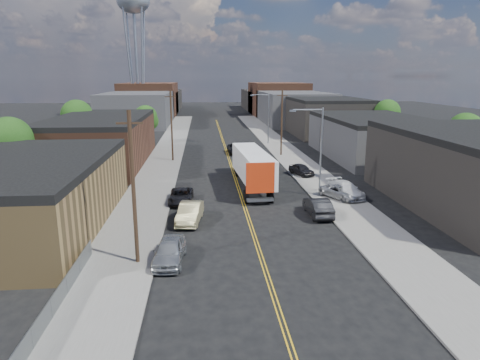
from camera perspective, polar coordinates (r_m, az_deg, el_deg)
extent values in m
plane|color=black|center=(77.46, -2.12, 4.76)|extent=(260.00, 260.00, 0.00)
cube|color=gold|center=(62.70, -1.43, 2.66)|extent=(0.32, 120.00, 0.01)
cube|color=slate|center=(62.84, -10.12, 2.54)|extent=(5.00, 140.00, 0.15)
cube|color=slate|center=(63.97, 7.11, 2.84)|extent=(5.00, 140.00, 0.15)
cube|color=olive|center=(38.45, -26.53, -2.06)|extent=(12.00, 22.00, 5.00)
cube|color=black|center=(37.86, -26.98, 2.02)|extent=(12.00, 22.00, 0.60)
cube|color=#502F20|center=(62.74, -18.08, 4.77)|extent=(12.00, 26.00, 6.00)
cube|color=black|center=(62.35, -18.31, 7.76)|extent=(12.00, 26.00, 0.60)
cube|color=navy|center=(41.92, 22.06, 1.14)|extent=(0.30, 20.00, 0.80)
cube|color=#343436|center=(68.17, 17.37, 5.27)|extent=(14.00, 24.00, 5.50)
cube|color=black|center=(67.82, 17.56, 7.81)|extent=(14.00, 24.00, 0.60)
cube|color=black|center=(92.50, 11.35, 8.14)|extent=(14.00, 22.00, 7.00)
cube|color=black|center=(92.23, 11.46, 10.49)|extent=(14.00, 22.00, 0.60)
cube|color=#343436|center=(112.90, -13.39, 9.24)|extent=(16.00, 30.00, 8.00)
cube|color=#343436|center=(114.22, 7.16, 9.55)|extent=(16.00, 30.00, 8.00)
cube|color=#502F20|center=(137.58, -11.93, 10.46)|extent=(16.00, 26.00, 10.00)
cube|color=#502F20|center=(138.67, 5.00, 10.72)|extent=(16.00, 26.00, 10.00)
cube|color=black|center=(157.51, -11.05, 10.32)|extent=(16.00, 40.00, 7.00)
cube|color=black|center=(158.46, 3.74, 10.56)|extent=(16.00, 40.00, 7.00)
cylinder|color=gray|center=(127.78, -13.61, 14.65)|extent=(0.80, 0.80, 30.00)
cylinder|color=gray|center=(126.31, -14.55, 14.61)|extent=(1.94, 1.94, 29.98)
cylinder|color=gray|center=(125.80, -12.91, 14.70)|extent=(1.94, 1.94, 29.98)
cylinder|color=gray|center=(129.78, -14.29, 14.59)|extent=(1.94, 1.94, 29.98)
cylinder|color=gray|center=(129.29, -12.70, 14.68)|extent=(1.94, 1.94, 29.98)
ellipsoid|color=#9EA8B2|center=(129.31, -14.06, 22.19)|extent=(9.00, 9.00, 6.75)
cylinder|color=gray|center=(43.72, 10.75, 3.59)|extent=(0.18, 0.18, 9.00)
cylinder|color=gray|center=(42.81, 9.05, 9.25)|extent=(3.00, 0.12, 0.12)
cube|color=gray|center=(42.48, 7.05, 9.15)|extent=(0.60, 0.25, 0.18)
cylinder|color=gray|center=(77.70, 3.81, 8.11)|extent=(0.18, 0.18, 9.00)
cylinder|color=gray|center=(77.19, 2.74, 11.29)|extent=(3.00, 0.12, 0.12)
cube|color=gray|center=(77.01, 1.61, 11.22)|extent=(0.60, 0.25, 0.18)
cylinder|color=black|center=(27.70, -14.02, -1.31)|extent=(0.26, 0.26, 10.00)
cube|color=black|center=(26.95, -14.53, 7.35)|extent=(1.60, 0.12, 0.12)
cylinder|color=black|center=(61.99, -9.10, 7.04)|extent=(0.26, 0.26, 10.00)
cube|color=black|center=(61.66, -9.25, 10.91)|extent=(1.60, 0.12, 0.12)
cylinder|color=black|center=(65.91, 5.58, 7.53)|extent=(0.26, 0.26, 10.00)
cube|color=black|center=(65.60, 5.66, 11.18)|extent=(1.60, 0.12, 0.12)
cube|color=slate|center=(24.22, -23.85, -15.59)|extent=(0.02, 16.00, 1.20)
cube|color=slate|center=(23.94, -23.99, -14.33)|extent=(0.05, 16.00, 0.05)
cylinder|color=black|center=(51.60, -27.94, 1.06)|extent=(0.36, 0.36, 4.25)
sphere|color=#193E10|center=(51.06, -28.36, 4.78)|extent=(4.76, 4.76, 4.76)
sphere|color=#193E10|center=(51.22, -27.51, 3.93)|extent=(3.74, 3.74, 3.74)
sphere|color=#193E10|center=(50.98, -28.98, 4.02)|extent=(3.40, 3.40, 3.40)
cylinder|color=black|center=(74.88, -20.68, 5.33)|extent=(0.36, 0.36, 4.50)
sphere|color=#193E10|center=(74.50, -20.92, 8.06)|extent=(5.04, 5.04, 5.04)
sphere|color=#193E10|center=(74.71, -20.35, 7.43)|extent=(3.96, 3.96, 3.96)
sphere|color=#193E10|center=(74.31, -21.33, 7.52)|extent=(3.60, 3.60, 3.60)
cylinder|color=black|center=(79.74, -12.36, 6.07)|extent=(0.36, 0.36, 3.75)
sphere|color=#193E10|center=(79.42, -12.47, 8.22)|extent=(4.20, 4.20, 4.20)
sphere|color=#193E10|center=(79.71, -11.99, 7.72)|extent=(3.30, 3.30, 3.30)
sphere|color=#193E10|center=(79.14, -12.85, 7.80)|extent=(3.00, 3.00, 3.00)
cylinder|color=black|center=(63.16, 27.48, 3.03)|extent=(0.36, 0.36, 4.00)
sphere|color=#193E10|center=(62.73, 27.80, 5.90)|extent=(4.48, 4.48, 4.48)
sphere|color=#193E10|center=(63.40, 28.04, 5.21)|extent=(3.52, 3.52, 3.52)
sphere|color=#193E10|center=(62.19, 27.55, 5.35)|extent=(3.20, 3.20, 3.20)
cylinder|color=black|center=(84.14, 18.85, 6.21)|extent=(0.36, 0.36, 4.25)
sphere|color=#193E10|center=(83.81, 19.03, 8.51)|extent=(4.76, 4.76, 4.76)
sphere|color=#193E10|center=(84.40, 19.28, 7.94)|extent=(3.74, 3.74, 3.74)
sphere|color=#193E10|center=(83.29, 18.79, 8.09)|extent=(3.40, 3.40, 3.40)
cube|color=white|center=(46.11, 1.70, 2.06)|extent=(3.51, 12.60, 2.90)
cube|color=#B52B0D|center=(40.08, 2.72, 0.27)|extent=(2.72, 0.30, 2.92)
cube|color=gray|center=(40.62, 2.69, -2.65)|extent=(2.60, 0.77, 0.25)
cube|color=black|center=(53.80, 0.75, 2.56)|extent=(2.81, 3.48, 3.22)
cylinder|color=black|center=(41.97, 2.44, -2.18)|extent=(2.76, 1.21, 1.04)
cylinder|color=black|center=(54.02, 0.75, 1.42)|extent=(2.66, 1.21, 1.04)
imported|color=#A4A7A9|center=(28.79, -9.39, -9.34)|extent=(2.25, 4.83, 1.60)
imported|color=tan|center=(36.22, -6.69, -4.36)|extent=(2.38, 5.15, 1.64)
imported|color=black|center=(41.83, -7.86, -2.14)|extent=(2.33, 4.87, 1.34)
imported|color=black|center=(38.28, 10.36, -3.52)|extent=(1.72, 4.88, 1.60)
imported|color=#A0A1A5|center=(43.60, 13.28, -1.56)|extent=(4.04, 5.08, 1.28)
imported|color=silver|center=(44.25, 13.89, -1.23)|extent=(3.16, 5.49, 1.50)
imported|color=black|center=(53.02, 8.20, 1.40)|extent=(2.92, 4.34, 1.37)
imported|color=black|center=(67.92, -0.45, 4.18)|extent=(2.87, 5.75, 1.56)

